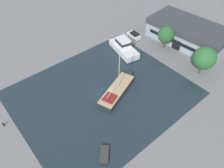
# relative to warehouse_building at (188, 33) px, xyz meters

# --- Properties ---
(ground_plane) EXTENTS (440.00, 440.00, 0.00)m
(ground_plane) POSITION_rel_warehouse_building_xyz_m (0.52, -29.81, -2.67)
(ground_plane) COLOR slate
(water_canal) EXTENTS (29.74, 35.08, 0.01)m
(water_canal) POSITION_rel_warehouse_building_xyz_m (0.52, -29.81, -2.66)
(water_canal) COLOR #1E2D38
(water_canal) RESTS_ON ground
(warehouse_building) EXTENTS (21.70, 12.69, 5.27)m
(warehouse_building) POSITION_rel_warehouse_building_xyz_m (0.00, 0.00, 0.00)
(warehouse_building) COLOR #99A8B2
(warehouse_building) RESTS_ON ground
(quay_tree_near_building) EXTENTS (4.24, 4.24, 6.08)m
(quay_tree_near_building) POSITION_rel_warehouse_building_xyz_m (-2.04, -6.97, 1.28)
(quay_tree_near_building) COLOR brown
(quay_tree_near_building) RESTS_ON ground
(quay_tree_by_water) EXTENTS (5.13, 5.13, 6.98)m
(quay_tree_by_water) POSITION_rel_warehouse_building_xyz_m (10.10, -8.66, 1.74)
(quay_tree_by_water) COLOR brown
(quay_tree_by_water) RESTS_ON ground
(parked_car) EXTENTS (4.38, 2.08, 1.61)m
(parked_car) POSITION_rel_warehouse_building_xyz_m (-10.55, -9.66, -1.85)
(parked_car) COLOR silver
(parked_car) RESTS_ON ground
(sailboat_moored) EXTENTS (7.01, 12.33, 11.18)m
(sailboat_moored) POSITION_rel_warehouse_building_xyz_m (2.28, -27.26, -2.09)
(sailboat_moored) COLOR #23282D
(sailboat_moored) RESTS_ON water_canal
(motor_cruiser) EXTENTS (9.98, 5.56, 3.78)m
(motor_cruiser) POSITION_rel_warehouse_building_xyz_m (-7.41, -16.54, -1.29)
(motor_cruiser) COLOR white
(motor_cruiser) RESTS_ON water_canal
(small_dinghy) EXTENTS (3.31, 3.21, 0.56)m
(small_dinghy) POSITION_rel_warehouse_building_xyz_m (11.88, -38.44, -2.38)
(small_dinghy) COLOR #23282D
(small_dinghy) RESTS_ON water_canal
(mooring_bollard) EXTENTS (0.33, 0.33, 0.85)m
(mooring_bollard) POSITION_rel_warehouse_building_xyz_m (-4.79, -48.99, -2.22)
(mooring_bollard) COLOR black
(mooring_bollard) RESTS_ON ground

